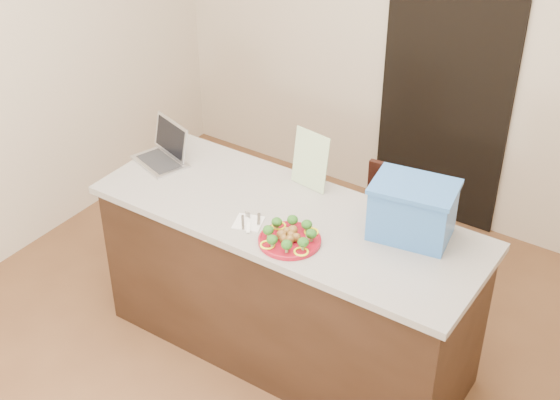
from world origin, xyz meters
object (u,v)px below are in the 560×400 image
Objects in this scene: napkin at (248,223)px; laptop at (165,150)px; blue_box at (413,210)px; plate at (290,240)px; island at (288,284)px; yogurt_bottle at (309,238)px; chair at (388,227)px.

napkin is 0.80m from laptop.
blue_box is (1.47, 0.10, 0.09)m from laptop.
plate is 2.22× the size of napkin.
island is at bearing 125.13° from plate.
laptop is (-0.76, 0.26, 0.06)m from napkin.
plate is 0.69× the size of blue_box.
napkin is at bearing 175.49° from plate.
blue_box reaches higher than plate.
plate reaches higher than napkin.
blue_box is at bearing 26.52° from napkin.
plate is at bearing 2.78° from laptop.
yogurt_bottle reaches higher than plate.
blue_box reaches higher than napkin.
plate is 1.06m from laptop.
napkin is at bearing -175.65° from yogurt_bottle.
blue_box is 0.90m from chair.
blue_box is at bearing 41.28° from yogurt_bottle.
yogurt_bottle reaches higher than napkin.
blue_box reaches higher than island.
blue_box is (0.59, 0.18, 0.60)m from island.
yogurt_bottle is 0.18× the size of laptop.
chair is (0.00, 0.90, -0.46)m from yogurt_bottle.
laptop is at bearing 164.83° from plate.
napkin is 1.08m from chair.
laptop is 1.48m from blue_box.
laptop reaches higher than island.
napkin is at bearing -114.51° from chair.
island is at bearing -110.80° from chair.
island is 4.69× the size of blue_box.
chair is at bearing 73.63° from island.
island is 2.43× the size of chair.
plate is 4.80× the size of yogurt_bottle.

